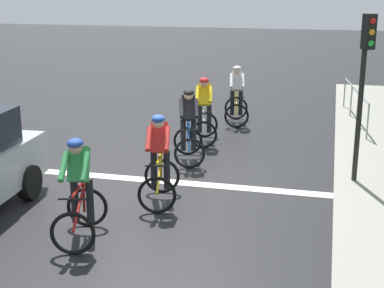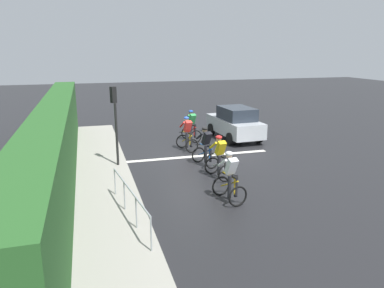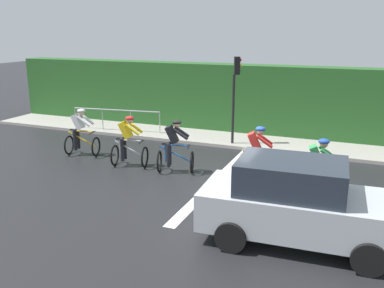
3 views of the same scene
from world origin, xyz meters
TOP-DOWN VIEW (x-y plane):
  - ground_plane at (0.00, 0.00)m, footprint 80.00×80.00m
  - sidewalk_kerb at (4.60, 2.00)m, footprint 2.80×19.76m
  - stone_wall_low at (5.50, 2.00)m, footprint 0.44×19.76m
  - hedge_wall at (5.80, 2.00)m, footprint 1.10×19.76m
  - road_marking_stop_line at (0.00, -0.05)m, footprint 7.00×0.30m
  - cyclist_lead at (0.44, 5.19)m, footprint 0.87×1.19m
  - cyclist_second at (-0.01, 3.02)m, footprint 0.87×1.19m
  - cyclist_mid at (0.00, 1.40)m, footprint 0.96×1.23m
  - cyclist_fourth at (0.11, -1.13)m, footprint 0.89×1.20m
  - cyclist_trailing at (-0.63, -2.92)m, footprint 0.89×1.20m
  - car_silver at (-3.06, -2.80)m, footprint 2.05×4.19m
  - traffic_light_near_crossing at (3.61, 0.57)m, footprint 0.27×0.29m
  - pedestrian_railing_kerbside at (3.70, 5.78)m, footprint 0.57×3.87m

SIDE VIEW (x-z plane):
  - ground_plane at x=0.00m, z-range 0.00..0.00m
  - road_marking_stop_line at x=0.00m, z-range 0.00..0.01m
  - sidewalk_kerb at x=4.60m, z-range 0.00..0.12m
  - stone_wall_low at x=5.50m, z-range 0.00..0.58m
  - cyclist_lead at x=0.44m, z-range -0.03..1.63m
  - cyclist_second at x=-0.01m, z-range -0.03..1.63m
  - cyclist_mid at x=0.00m, z-range -0.03..1.63m
  - cyclist_fourth at x=0.11m, z-range -0.03..1.63m
  - cyclist_trailing at x=-0.63m, z-range -0.03..1.63m
  - pedestrian_railing_kerbside at x=3.70m, z-range 0.29..1.31m
  - car_silver at x=-3.06m, z-range -0.01..1.75m
  - hedge_wall at x=5.80m, z-range 0.00..2.89m
  - traffic_light_near_crossing at x=3.61m, z-range 0.55..3.89m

